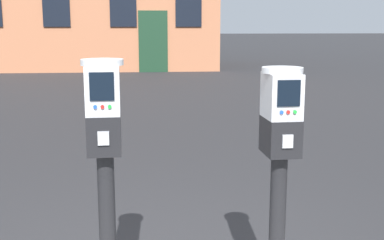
# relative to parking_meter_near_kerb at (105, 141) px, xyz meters

# --- Properties ---
(parking_meter_near_kerb) EXTENTS (0.22, 0.26, 1.36)m
(parking_meter_near_kerb) POSITION_rel_parking_meter_near_kerb_xyz_m (0.00, 0.00, 0.00)
(parking_meter_near_kerb) COLOR black
(parking_meter_near_kerb) RESTS_ON sidewalk_slab
(parking_meter_twin_adjacent) EXTENTS (0.22, 0.26, 1.31)m
(parking_meter_twin_adjacent) POSITION_rel_parking_meter_near_kerb_xyz_m (0.93, -0.00, -0.03)
(parking_meter_twin_adjacent) COLOR black
(parking_meter_twin_adjacent) RESTS_ON sidewalk_slab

